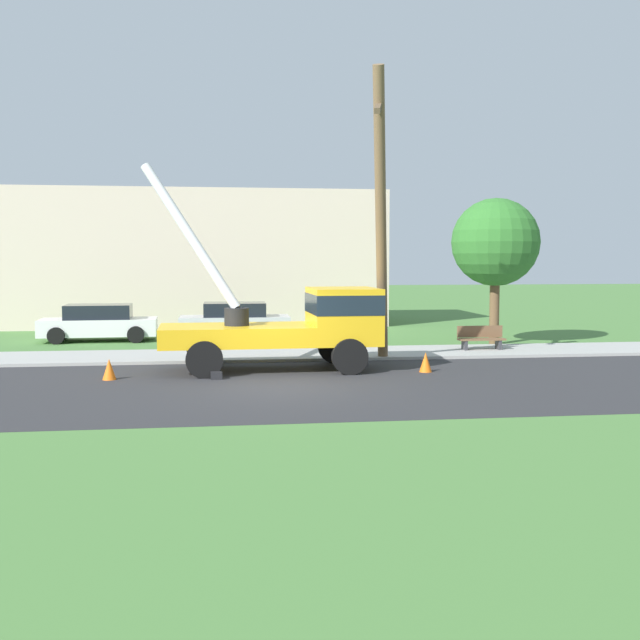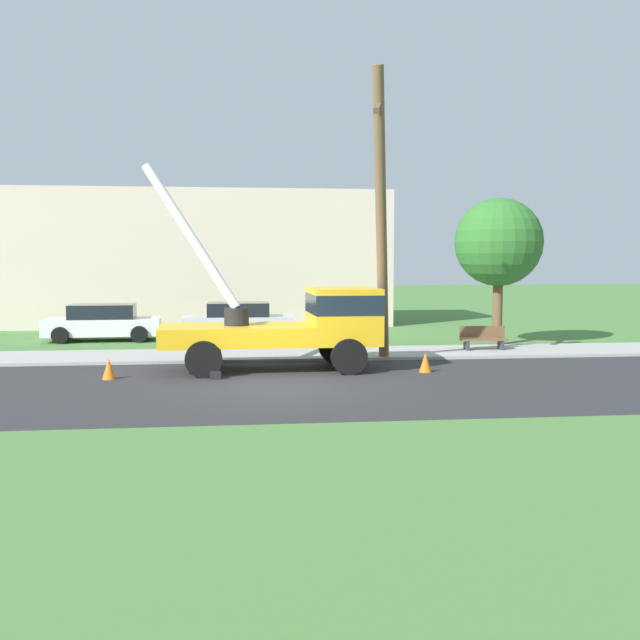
% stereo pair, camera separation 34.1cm
% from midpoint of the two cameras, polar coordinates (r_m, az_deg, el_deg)
% --- Properties ---
extents(ground_plane, '(120.00, 120.00, 0.00)m').
position_cam_midpoint_polar(ground_plane, '(31.31, -4.30, -1.31)').
color(ground_plane, '#477538').
extents(road_asphalt, '(80.00, 8.89, 0.01)m').
position_cam_midpoint_polar(road_asphalt, '(19.43, -2.64, -4.90)').
color(road_asphalt, '#2B2B2D').
rests_on(road_asphalt, ground).
extents(sidewalk_strip, '(80.00, 3.16, 0.10)m').
position_cam_midpoint_polar(sidewalk_strip, '(25.37, -3.67, -2.57)').
color(sidewalk_strip, '#9E9E99').
rests_on(sidewalk_strip, ground).
extents(utility_truck, '(6.81, 3.21, 5.98)m').
position_cam_midpoint_polar(utility_truck, '(22.18, -1.14, -0.06)').
color(utility_truck, gold).
rests_on(utility_truck, ground).
extents(leaning_utility_pole, '(1.26, 3.71, 8.54)m').
position_cam_midpoint_polar(leaning_utility_pole, '(22.86, 4.97, 7.48)').
color(leaning_utility_pole, brown).
rests_on(leaning_utility_pole, ground).
extents(traffic_cone_ahead, '(0.36, 0.36, 0.56)m').
position_cam_midpoint_polar(traffic_cone_ahead, '(21.94, 8.24, -3.12)').
color(traffic_cone_ahead, orange).
rests_on(traffic_cone_ahead, ground).
extents(traffic_cone_behind, '(0.36, 0.36, 0.56)m').
position_cam_midpoint_polar(traffic_cone_behind, '(21.17, -14.90, -3.51)').
color(traffic_cone_behind, orange).
rests_on(traffic_cone_behind, ground).
extents(parked_sedan_white, '(4.45, 2.11, 1.42)m').
position_cam_midpoint_polar(parked_sedan_white, '(31.10, -15.47, -0.18)').
color(parked_sedan_white, silver).
rests_on(parked_sedan_white, ground).
extents(parked_sedan_silver, '(4.43, 2.07, 1.42)m').
position_cam_midpoint_polar(parked_sedan_silver, '(31.36, -5.75, -0.00)').
color(parked_sedan_silver, '#B7B7BF').
rests_on(parked_sedan_silver, ground).
extents(park_bench, '(1.60, 0.45, 0.90)m').
position_cam_midpoint_polar(park_bench, '(26.85, 12.33, -1.38)').
color(park_bench, brown).
rests_on(park_bench, ground).
extents(roadside_tree_near, '(3.24, 3.24, 5.42)m').
position_cam_midpoint_polar(roadside_tree_near, '(29.26, 13.40, 5.57)').
color(roadside_tree_near, brown).
rests_on(roadside_tree_near, ground).
extents(lowrise_building_backdrop, '(18.00, 6.00, 6.40)m').
position_cam_midpoint_polar(lowrise_building_backdrop, '(38.34, -8.55, 4.52)').
color(lowrise_building_backdrop, beige).
rests_on(lowrise_building_backdrop, ground).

